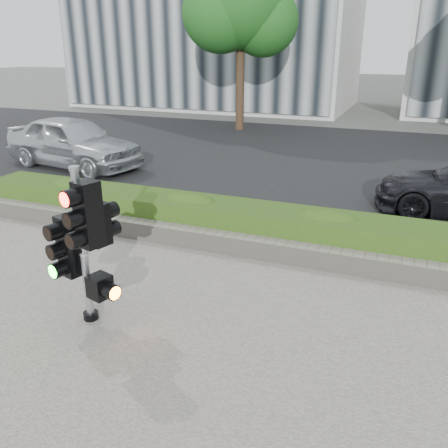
% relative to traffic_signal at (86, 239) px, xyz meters
% --- Properties ---
extents(ground, '(120.00, 120.00, 0.00)m').
position_rel_traffic_signal_xyz_m(ground, '(1.04, 0.89, -1.22)').
color(ground, '#51514C').
rests_on(ground, ground).
extents(sidewalk, '(16.00, 11.00, 0.03)m').
position_rel_traffic_signal_xyz_m(sidewalk, '(1.04, -1.61, -1.20)').
color(sidewalk, '#9E9389').
rests_on(sidewalk, ground).
extents(road, '(60.00, 13.00, 0.02)m').
position_rel_traffic_signal_xyz_m(road, '(1.04, 10.89, -1.21)').
color(road, black).
rests_on(road, ground).
extents(curb, '(60.00, 0.25, 0.12)m').
position_rel_traffic_signal_xyz_m(curb, '(1.04, 4.04, -1.16)').
color(curb, gray).
rests_on(curb, ground).
extents(stone_wall, '(12.00, 0.32, 0.34)m').
position_rel_traffic_signal_xyz_m(stone_wall, '(1.04, 2.79, -1.02)').
color(stone_wall, gray).
rests_on(stone_wall, sidewalk).
extents(hedge, '(12.00, 1.00, 0.68)m').
position_rel_traffic_signal_xyz_m(hedge, '(1.04, 3.44, -0.85)').
color(hedge, '#557E26').
rests_on(hedge, sidewalk).
extents(tree_left, '(4.61, 4.03, 7.34)m').
position_rel_traffic_signal_xyz_m(tree_left, '(-3.47, 15.44, 3.83)').
color(tree_left, black).
rests_on(tree_left, ground).
extents(traffic_signal, '(0.79, 0.64, 2.15)m').
position_rel_traffic_signal_xyz_m(traffic_signal, '(0.00, 0.00, 0.00)').
color(traffic_signal, black).
rests_on(traffic_signal, sidewalk).
extents(car_silver, '(4.79, 2.57, 1.55)m').
position_rel_traffic_signal_xyz_m(car_silver, '(-5.81, 7.02, -0.43)').
color(car_silver, silver).
rests_on(car_silver, road).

